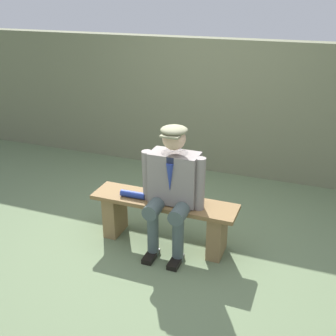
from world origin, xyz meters
The scene contains 5 objects.
ground_plane centered at (0.00, 0.00, 0.00)m, with size 30.00×30.00×0.00m, color #5E714E.
bench centered at (0.00, 0.00, 0.31)m, with size 1.47×0.36×0.49m.
seated_man centered at (-0.11, 0.06, 0.71)m, with size 0.63×0.55×1.27m.
rolled_magazine centered at (0.31, 0.06, 0.53)m, with size 0.07×0.07×0.26m, color navy.
stadium_wall centered at (0.00, -2.05, 0.91)m, with size 12.00×0.24×1.82m, color #686C50.
Camera 1 is at (-1.34, 3.38, 2.42)m, focal length 44.45 mm.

